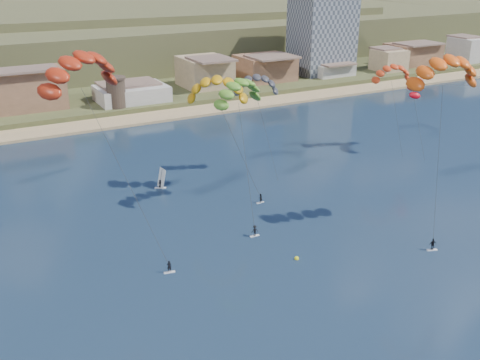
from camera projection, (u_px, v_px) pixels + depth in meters
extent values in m
plane|color=black|center=(376.00, 358.00, 61.86)|extent=(2400.00, 2400.00, 0.00)
cube|color=tan|center=(108.00, 123.00, 148.27)|extent=(2200.00, 12.00, 0.90)
cube|color=brown|center=(123.00, 31.00, 255.45)|extent=(320.00, 150.00, 15.00)
cube|color=brown|center=(478.00, 18.00, 341.37)|extent=(240.00, 120.00, 8.00)
cube|color=gray|center=(322.00, 30.00, 197.37)|extent=(20.00, 16.00, 30.00)
cylinder|color=#47382D|center=(116.00, 93.00, 154.85)|extent=(5.20, 5.20, 8.00)
cylinder|color=#47382D|center=(115.00, 78.00, 153.24)|extent=(5.82, 5.82, 0.60)
cube|color=silver|center=(169.00, 272.00, 78.50)|extent=(1.65, 0.79, 0.11)
imported|color=black|center=(169.00, 266.00, 78.14)|extent=(0.74, 0.57, 1.83)
cylinder|color=#262626|center=(125.00, 177.00, 77.64)|extent=(0.05, 0.05, 27.63)
cube|color=silver|center=(260.00, 202.00, 100.70)|extent=(1.53, 0.57, 0.10)
imported|color=black|center=(260.00, 198.00, 100.36)|extent=(0.89, 0.72, 1.72)
cylinder|color=#262626|center=(239.00, 149.00, 100.85)|extent=(0.05, 0.05, 19.24)
cube|color=silver|center=(432.00, 250.00, 84.46)|extent=(1.70, 0.99, 0.11)
imported|color=black|center=(433.00, 244.00, 84.09)|extent=(1.18, 0.79, 1.87)
cylinder|color=#262626|center=(438.00, 164.00, 84.56)|extent=(0.05, 0.05, 24.17)
cube|color=silver|center=(255.00, 236.00, 88.70)|extent=(1.61, 0.58, 0.11)
imported|color=black|center=(255.00, 230.00, 88.34)|extent=(1.22, 0.76, 1.82)
cylinder|color=#262626|center=(246.00, 165.00, 91.02)|extent=(0.05, 0.05, 21.73)
cylinder|color=#262626|center=(266.00, 137.00, 109.81)|extent=(0.04, 0.04, 17.78)
cylinder|color=#262626|center=(400.00, 119.00, 123.86)|extent=(0.04, 0.04, 17.14)
cylinder|color=#262626|center=(423.00, 126.00, 122.73)|extent=(0.04, 0.04, 15.04)
cube|color=silver|center=(160.00, 188.00, 107.08)|extent=(2.20, 1.60, 0.11)
imported|color=black|center=(160.00, 184.00, 106.77)|extent=(0.91, 0.80, 1.56)
cube|color=white|center=(162.00, 178.00, 106.51)|extent=(1.87, 2.46, 3.72)
sphere|color=#FFFD1A|center=(297.00, 258.00, 81.95)|extent=(0.67, 0.67, 0.67)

